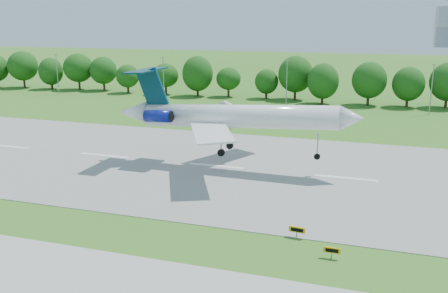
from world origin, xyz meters
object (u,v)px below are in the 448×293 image
Objects in this scene: service_vehicle_a at (225,104)px; airliner at (226,115)px; taxi_sign_left at (332,250)px; service_vehicle_b at (301,107)px.

airliner is at bearing -140.16° from service_vehicle_a.
airliner is 33.02m from taxi_sign_left.
service_vehicle_a is 19.92m from service_vehicle_b.
airliner is 56.00m from service_vehicle_b.
airliner is at bearing -170.05° from service_vehicle_b.
taxi_sign_left reaches higher than service_vehicle_b.
service_vehicle_b is at bearing 102.27° from taxi_sign_left.
service_vehicle_b is at bearing 87.48° from airliner.
airliner is at bearing 126.99° from taxi_sign_left.
service_vehicle_a is (-36.41, 79.76, -0.25)m from taxi_sign_left.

